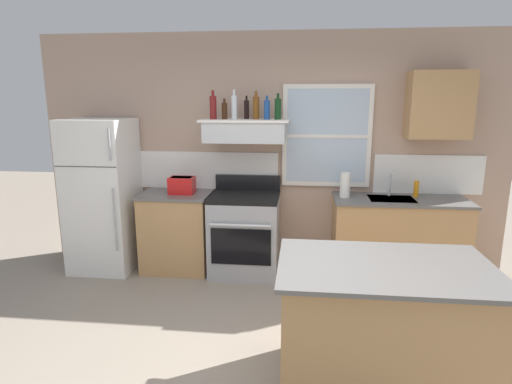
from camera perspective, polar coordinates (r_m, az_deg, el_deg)
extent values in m
plane|color=gray|center=(3.34, -1.51, -23.56)|extent=(16.00, 16.00, 0.00)
cube|color=tan|center=(4.95, 1.88, 5.39)|extent=(5.40, 0.06, 2.70)
cube|color=white|center=(5.16, -11.03, 2.98)|extent=(2.50, 0.02, 0.44)
cube|color=white|center=(5.13, 22.31, 2.22)|extent=(1.20, 0.02, 0.44)
cube|color=white|center=(4.88, 9.55, 7.47)|extent=(1.00, 0.04, 1.15)
cube|color=silver|center=(4.86, 9.56, 7.46)|extent=(0.90, 0.01, 1.05)
cube|color=white|center=(4.86, 9.57, 7.45)|extent=(0.90, 0.02, 0.04)
cube|color=white|center=(5.17, -20.02, -0.43)|extent=(0.70, 0.68, 1.75)
cube|color=#333333|center=(4.80, -22.15, 3.19)|extent=(0.69, 0.00, 0.01)
cylinder|color=#A5A8AD|center=(4.76, -18.55, -3.62)|extent=(0.02, 0.02, 0.69)
cylinder|color=#A5A8AD|center=(4.61, -19.25, 6.11)|extent=(0.02, 0.02, 0.34)
cube|color=tan|center=(5.02, -10.57, -5.36)|extent=(0.76, 0.60, 0.88)
cube|color=#605E5B|center=(4.91, -10.79, -0.30)|extent=(0.79, 0.63, 0.03)
cube|color=red|center=(4.84, -10.00, 0.90)|extent=(0.28, 0.20, 0.19)
cube|color=black|center=(4.83, -10.04, 1.94)|extent=(0.24, 0.16, 0.01)
cube|color=black|center=(4.88, -11.66, 1.34)|extent=(0.02, 0.03, 0.02)
cube|color=#9EA0A5|center=(4.82, -1.52, -5.97)|extent=(0.76, 0.64, 0.87)
cube|color=black|center=(4.70, -1.55, -0.71)|extent=(0.76, 0.64, 0.04)
cube|color=black|center=(4.96, -1.10, 1.30)|extent=(0.76, 0.06, 0.18)
cube|color=black|center=(4.52, -2.07, -7.45)|extent=(0.65, 0.01, 0.40)
cylinder|color=silver|center=(4.41, -2.17, -4.55)|extent=(0.65, 0.03, 0.03)
cube|color=silver|center=(4.69, -1.44, 8.18)|extent=(0.88, 0.48, 0.22)
cube|color=#262628|center=(4.47, -1.82, 6.94)|extent=(0.75, 0.02, 0.04)
cube|color=white|center=(4.68, -1.44, 9.67)|extent=(0.96, 0.52, 0.02)
cylinder|color=maroon|center=(4.72, -5.83, 11.30)|extent=(0.07, 0.07, 0.25)
cylinder|color=maroon|center=(4.72, -5.87, 13.18)|extent=(0.03, 0.03, 0.06)
cylinder|color=#381E0F|center=(4.70, -4.28, 10.89)|extent=(0.06, 0.06, 0.18)
cylinder|color=#381E0F|center=(4.70, -4.31, 12.24)|extent=(0.03, 0.03, 0.04)
cylinder|color=silver|center=(4.69, -2.96, 11.37)|extent=(0.06, 0.06, 0.25)
cylinder|color=silver|center=(4.69, -2.99, 13.31)|extent=(0.03, 0.03, 0.06)
cylinder|color=black|center=(4.73, -1.29, 11.09)|extent=(0.06, 0.06, 0.20)
cylinder|color=black|center=(4.73, -1.30, 12.62)|extent=(0.02, 0.02, 0.05)
cylinder|color=brown|center=(4.67, 0.02, 11.30)|extent=(0.07, 0.07, 0.24)
cylinder|color=brown|center=(4.67, 0.02, 13.15)|extent=(0.03, 0.03, 0.06)
cylinder|color=#1E478C|center=(4.63, 1.48, 11.06)|extent=(0.07, 0.07, 0.20)
cylinder|color=#1E478C|center=(4.63, 1.49, 12.63)|extent=(0.03, 0.03, 0.05)
cylinder|color=#143819|center=(4.64, 2.99, 11.16)|extent=(0.07, 0.07, 0.22)
cylinder|color=#143819|center=(4.63, 3.01, 12.88)|extent=(0.03, 0.03, 0.06)
cube|color=tan|center=(4.94, 18.62, -6.15)|extent=(1.40, 0.60, 0.88)
cube|color=#605E5B|center=(4.82, 18.99, -1.00)|extent=(1.43, 0.63, 0.03)
cube|color=#B7BABC|center=(4.77, 17.88, -0.93)|extent=(0.48, 0.36, 0.01)
cylinder|color=silver|center=(4.88, 17.68, 1.12)|extent=(0.03, 0.03, 0.28)
cylinder|color=silver|center=(4.78, 17.96, 2.34)|extent=(0.02, 0.16, 0.02)
cylinder|color=white|center=(4.69, 11.98, 0.93)|extent=(0.11, 0.11, 0.27)
cylinder|color=orange|center=(4.93, 20.87, 0.41)|extent=(0.06, 0.06, 0.18)
cube|color=tan|center=(3.10, 16.63, -17.47)|extent=(1.32, 0.82, 0.88)
cube|color=#605E5B|center=(2.91, 17.20, -9.66)|extent=(1.40, 0.90, 0.03)
cube|color=tan|center=(4.92, 23.53, 10.76)|extent=(0.64, 0.32, 0.70)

